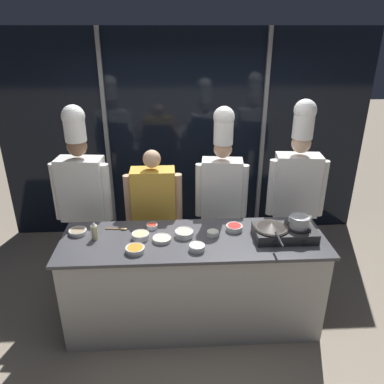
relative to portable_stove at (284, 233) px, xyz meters
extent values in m
plane|color=gray|center=(-0.82, 0.02, -0.99)|extent=(24.00, 24.00, 0.00)
cube|color=black|center=(-0.82, 1.89, 0.36)|extent=(4.77, 0.04, 2.70)
cube|color=gray|center=(-1.83, 1.85, 0.36)|extent=(0.05, 0.05, 2.70)
cube|color=gray|center=(0.19, 1.85, 0.36)|extent=(0.05, 0.05, 2.70)
cube|color=beige|center=(-0.82, 0.02, -0.53)|extent=(2.32, 0.71, 0.91)
cube|color=#47474C|center=(-0.82, 0.02, -0.07)|extent=(2.39, 0.74, 0.03)
cube|color=#28282B|center=(0.00, 0.00, 0.00)|extent=(0.55, 0.31, 0.10)
cylinder|color=black|center=(-0.13, 0.00, 0.05)|extent=(0.22, 0.22, 0.01)
cylinder|color=black|center=(-0.13, -0.16, 0.00)|extent=(0.03, 0.01, 0.03)
cylinder|color=black|center=(0.13, 0.00, 0.05)|extent=(0.22, 0.22, 0.01)
cylinder|color=black|center=(0.13, -0.16, 0.00)|extent=(0.03, 0.01, 0.03)
cylinder|color=#38332D|center=(-0.13, 0.00, 0.06)|extent=(0.29, 0.29, 0.01)
cone|color=#38332D|center=(-0.13, 0.00, 0.08)|extent=(0.31, 0.31, 0.05)
cylinder|color=black|center=(-0.13, -0.26, 0.09)|extent=(0.02, 0.23, 0.02)
cylinder|color=#B7BABF|center=(0.13, 0.00, 0.11)|extent=(0.17, 0.17, 0.10)
torus|color=#B7BABF|center=(0.13, 0.00, 0.16)|extent=(0.18, 0.18, 0.01)
torus|color=#B7BABF|center=(0.03, 0.00, 0.14)|extent=(0.01, 0.05, 0.05)
torus|color=#B7BABF|center=(0.22, 0.00, 0.14)|extent=(0.01, 0.05, 0.05)
cylinder|color=beige|center=(-1.70, 0.08, 0.01)|extent=(0.06, 0.06, 0.13)
cone|color=white|center=(-1.70, 0.08, 0.10)|extent=(0.05, 0.05, 0.04)
cylinder|color=white|center=(-0.80, -0.17, -0.03)|extent=(0.14, 0.14, 0.05)
torus|color=white|center=(-0.80, -0.17, 0.00)|extent=(0.14, 0.14, 0.01)
cylinder|color=white|center=(-0.80, -0.17, -0.01)|extent=(0.11, 0.11, 0.03)
cylinder|color=white|center=(-0.64, 0.08, -0.03)|extent=(0.11, 0.11, 0.04)
torus|color=white|center=(-0.64, 0.08, -0.01)|extent=(0.11, 0.11, 0.01)
cylinder|color=silver|center=(-0.64, 0.08, -0.02)|extent=(0.09, 0.09, 0.02)
cylinder|color=white|center=(-1.20, 0.24, -0.03)|extent=(0.10, 0.10, 0.04)
torus|color=white|center=(-1.20, 0.24, -0.01)|extent=(0.11, 0.11, 0.01)
cylinder|color=#B22D1E|center=(-1.20, 0.24, -0.02)|extent=(0.09, 0.09, 0.02)
cylinder|color=white|center=(-0.90, 0.08, -0.03)|extent=(0.17, 0.17, 0.05)
torus|color=white|center=(-0.90, 0.08, 0.00)|extent=(0.17, 0.17, 0.01)
cylinder|color=beige|center=(-0.90, 0.08, -0.01)|extent=(0.14, 0.14, 0.03)
cylinder|color=white|center=(-1.29, 0.06, -0.03)|extent=(0.15, 0.15, 0.05)
torus|color=white|center=(-1.29, 0.06, 0.00)|extent=(0.16, 0.16, 0.01)
cylinder|color=#E0C689|center=(-1.29, 0.06, -0.01)|extent=(0.13, 0.13, 0.03)
cylinder|color=white|center=(-1.88, 0.17, -0.03)|extent=(0.16, 0.16, 0.03)
torus|color=white|center=(-1.88, 0.17, -0.02)|extent=(0.16, 0.16, 0.01)
cylinder|color=#9E896B|center=(-1.88, 0.17, -0.02)|extent=(0.13, 0.13, 0.02)
cylinder|color=white|center=(-1.32, -0.16, -0.03)|extent=(0.16, 0.16, 0.04)
torus|color=white|center=(-1.32, -0.16, -0.01)|extent=(0.17, 0.17, 0.01)
cylinder|color=orange|center=(-1.32, -0.16, -0.02)|extent=(0.13, 0.13, 0.02)
cylinder|color=white|center=(-0.43, 0.16, -0.03)|extent=(0.15, 0.15, 0.05)
torus|color=white|center=(-0.43, 0.16, 0.00)|extent=(0.16, 0.16, 0.01)
cylinder|color=red|center=(-0.43, 0.16, -0.01)|extent=(0.13, 0.13, 0.03)
cylinder|color=white|center=(-1.10, 0.00, -0.04)|extent=(0.16, 0.16, 0.03)
torus|color=white|center=(-1.10, 0.00, -0.02)|extent=(0.17, 0.17, 0.01)
cylinder|color=beige|center=(-1.10, 0.00, -0.03)|extent=(0.13, 0.13, 0.02)
cube|color=olive|center=(-1.57, 0.24, -0.05)|extent=(0.14, 0.03, 0.01)
ellipsoid|color=olive|center=(-1.47, 0.23, -0.04)|extent=(0.07, 0.05, 0.02)
cylinder|color=#232326|center=(-1.80, 0.70, -0.58)|extent=(0.12, 0.12, 0.82)
cylinder|color=#232326|center=(-2.05, 0.72, -0.58)|extent=(0.12, 0.12, 0.82)
cube|color=white|center=(-1.93, 0.71, 0.17)|extent=(0.48, 0.28, 0.66)
cylinder|color=white|center=(-1.68, 0.65, 0.15)|extent=(0.09, 0.09, 0.61)
cylinder|color=white|center=(-2.19, 0.70, 0.15)|extent=(0.09, 0.09, 0.61)
sphere|color=brown|center=(-1.93, 0.71, 0.62)|extent=(0.20, 0.20, 0.20)
cylinder|color=white|center=(-1.93, 0.71, 0.80)|extent=(0.21, 0.21, 0.24)
sphere|color=white|center=(-1.93, 0.71, 0.92)|extent=(0.22, 0.22, 0.22)
cylinder|color=#4C4C51|center=(-1.08, 0.67, -0.61)|extent=(0.12, 0.12, 0.76)
cylinder|color=#4C4C51|center=(-1.32, 0.67, -0.61)|extent=(0.12, 0.12, 0.76)
cube|color=gold|center=(-1.20, 0.67, 0.08)|extent=(0.45, 0.24, 0.61)
cylinder|color=tan|center=(-0.95, 0.63, 0.06)|extent=(0.09, 0.09, 0.56)
cylinder|color=tan|center=(-1.45, 0.63, 0.06)|extent=(0.09, 0.09, 0.56)
sphere|color=tan|center=(-1.20, 0.67, 0.50)|extent=(0.18, 0.18, 0.18)
cylinder|color=#232326|center=(-0.36, 0.75, -0.59)|extent=(0.11, 0.11, 0.79)
cylinder|color=#232326|center=(-0.59, 0.78, -0.59)|extent=(0.11, 0.11, 0.79)
cube|color=white|center=(-0.48, 0.76, 0.12)|extent=(0.44, 0.27, 0.64)
cylinder|color=white|center=(-0.25, 0.70, 0.10)|extent=(0.08, 0.08, 0.59)
cylinder|color=white|center=(-0.72, 0.76, 0.10)|extent=(0.08, 0.08, 0.59)
sphere|color=tan|center=(-0.48, 0.76, 0.56)|extent=(0.19, 0.19, 0.19)
cylinder|color=white|center=(-0.48, 0.76, 0.75)|extent=(0.20, 0.20, 0.28)
sphere|color=white|center=(-0.48, 0.76, 0.88)|extent=(0.21, 0.21, 0.21)
cylinder|color=#2D3856|center=(0.43, 0.68, -0.58)|extent=(0.12, 0.12, 0.82)
cylinder|color=#2D3856|center=(0.18, 0.71, -0.58)|extent=(0.12, 0.12, 0.82)
cube|color=white|center=(0.30, 0.69, 0.17)|extent=(0.48, 0.28, 0.66)
cylinder|color=white|center=(0.56, 0.63, 0.15)|extent=(0.09, 0.09, 0.61)
cylinder|color=white|center=(0.04, 0.68, 0.15)|extent=(0.09, 0.09, 0.61)
sphere|color=beige|center=(0.30, 0.69, 0.62)|extent=(0.20, 0.20, 0.20)
cylinder|color=white|center=(0.30, 0.69, 0.81)|extent=(0.21, 0.21, 0.28)
sphere|color=white|center=(0.30, 0.69, 0.95)|extent=(0.22, 0.22, 0.22)
camera|label=1|loc=(-0.99, -2.88, 1.70)|focal=35.00mm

